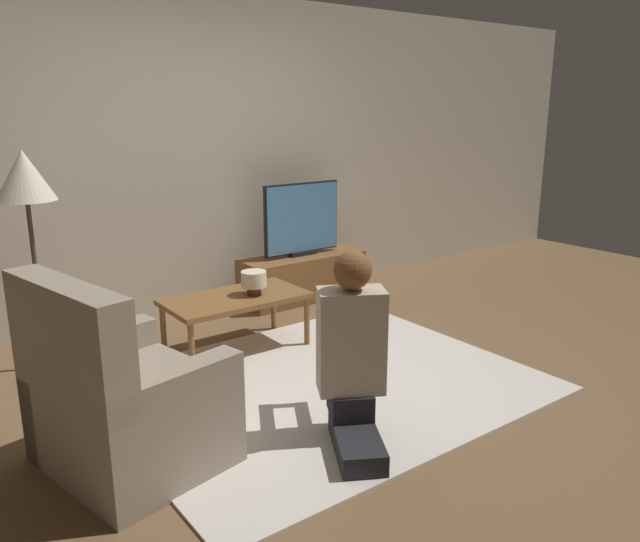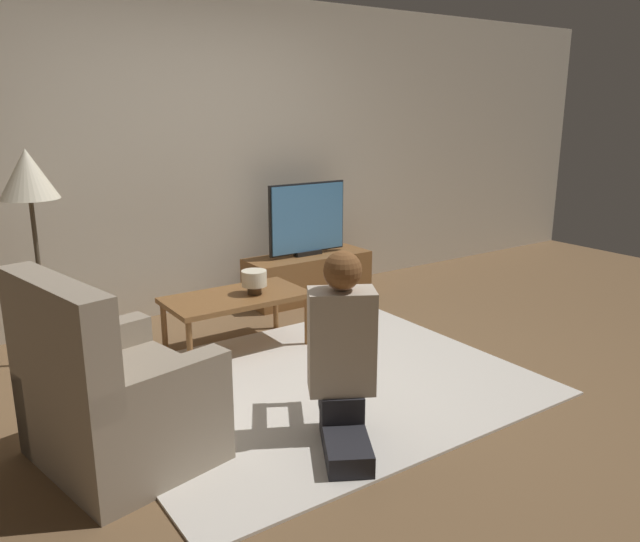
# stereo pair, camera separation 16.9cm
# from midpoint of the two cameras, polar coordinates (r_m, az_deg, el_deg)

# --- Properties ---
(ground_plane) EXTENTS (10.00, 10.00, 0.00)m
(ground_plane) POSITION_cam_midpoint_polar(r_m,az_deg,el_deg) (3.99, -0.99, -10.45)
(ground_plane) COLOR brown
(wall_back) EXTENTS (10.00, 0.06, 2.60)m
(wall_back) POSITION_cam_midpoint_polar(r_m,az_deg,el_deg) (5.31, -13.51, 10.08)
(wall_back) COLOR beige
(wall_back) RESTS_ON ground_plane
(rug) EXTENTS (2.52, 2.04, 0.02)m
(rug) POSITION_cam_midpoint_polar(r_m,az_deg,el_deg) (3.99, -0.99, -10.35)
(rug) COLOR silver
(rug) RESTS_ON ground_plane
(tv_stand) EXTENTS (1.15, 0.42, 0.41)m
(tv_stand) POSITION_cam_midpoint_polar(r_m,az_deg,el_deg) (5.67, -2.47, -0.54)
(tv_stand) COLOR brown
(tv_stand) RESTS_ON ground_plane
(tv) EXTENTS (0.77, 0.08, 0.65)m
(tv) POSITION_cam_midpoint_polar(r_m,az_deg,el_deg) (5.55, -2.55, 4.77)
(tv) COLOR black
(tv) RESTS_ON tv_stand
(coffee_table) EXTENTS (0.99, 0.53, 0.41)m
(coffee_table) POSITION_cam_midpoint_polar(r_m,az_deg,el_deg) (4.45, -8.80, -2.80)
(coffee_table) COLOR brown
(coffee_table) RESTS_ON ground_plane
(floor_lamp) EXTENTS (0.37, 0.37, 1.45)m
(floor_lamp) POSITION_cam_midpoint_polar(r_m,az_deg,el_deg) (4.36, -26.33, 6.81)
(floor_lamp) COLOR #4C4233
(floor_lamp) RESTS_ON ground_plane
(armchair) EXTENTS (0.87, 0.97, 0.98)m
(armchair) POSITION_cam_midpoint_polar(r_m,az_deg,el_deg) (3.22, -18.99, -11.54)
(armchair) COLOR gray
(armchair) RESTS_ON ground_plane
(person_kneeling) EXTENTS (0.63, 0.85, 1.00)m
(person_kneeling) POSITION_cam_midpoint_polar(r_m,az_deg,el_deg) (3.21, 1.40, -7.17)
(person_kneeling) COLOR #232328
(person_kneeling) RESTS_ON rug
(table_lamp) EXTENTS (0.18, 0.18, 0.17)m
(table_lamp) POSITION_cam_midpoint_polar(r_m,az_deg,el_deg) (4.43, -7.16, -0.88)
(table_lamp) COLOR #4C3823
(table_lamp) RESTS_ON coffee_table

